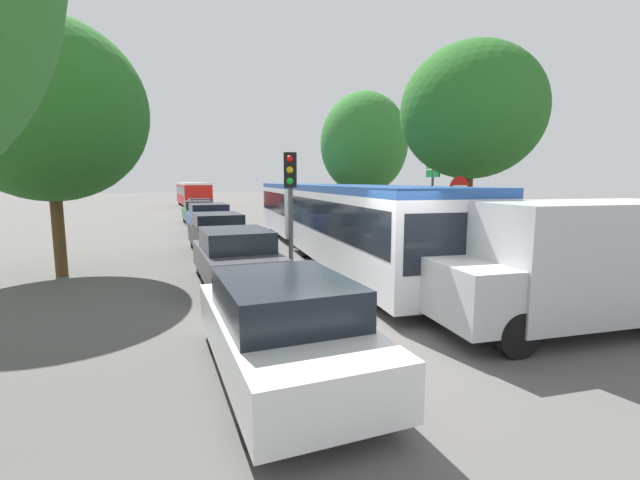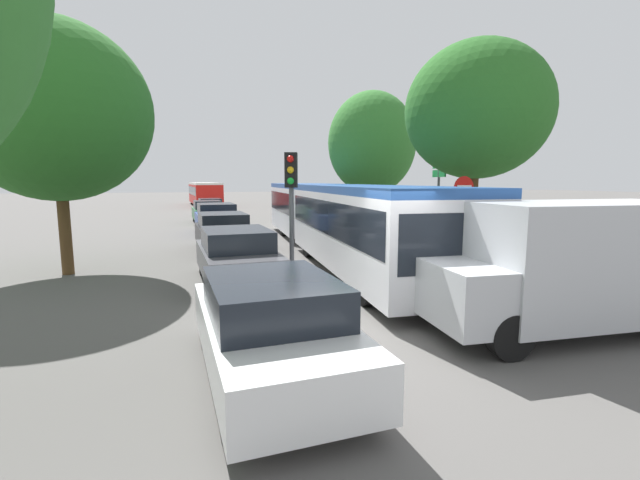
{
  "view_description": "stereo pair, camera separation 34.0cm",
  "coord_description": "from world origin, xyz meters",
  "px_view_note": "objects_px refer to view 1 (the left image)",
  "views": [
    {
      "loc": [
        -3.08,
        -6.6,
        2.67
      ],
      "look_at": [
        0.2,
        3.51,
        1.2
      ],
      "focal_mm": 24.0,
      "sensor_mm": 36.0,
      "label": 1
    },
    {
      "loc": [
        -2.75,
        -6.7,
        2.67
      ],
      "look_at": [
        0.2,
        3.51,
        1.2
      ],
      "focal_mm": 24.0,
      "sensor_mm": 36.0,
      "label": 2
    }
  ],
  "objects_px": {
    "no_entry_sign": "(459,206)",
    "queued_car_green": "(198,212)",
    "queued_car_white": "(283,327)",
    "traffic_light": "(290,188)",
    "queued_car_graphite": "(236,257)",
    "queued_car_blue": "(209,219)",
    "tree_right_mid": "(364,146)",
    "direction_sign_post": "(433,184)",
    "queued_car_black": "(218,233)",
    "tree_right_near": "(472,115)",
    "city_bus_rear": "(193,193)",
    "queued_car_silver": "(200,208)",
    "tree_left_mid": "(49,115)",
    "articulated_bus": "(329,214)",
    "white_van": "(575,261)"
  },
  "relations": [
    {
      "from": "no_entry_sign",
      "to": "queued_car_silver",
      "type": "bearing_deg",
      "value": -161.7
    },
    {
      "from": "queued_car_blue",
      "to": "tree_right_mid",
      "type": "bearing_deg",
      "value": -96.64
    },
    {
      "from": "queued_car_green",
      "to": "direction_sign_post",
      "type": "relative_size",
      "value": 1.16
    },
    {
      "from": "city_bus_rear",
      "to": "queued_car_green",
      "type": "height_order",
      "value": "city_bus_rear"
    },
    {
      "from": "queued_car_black",
      "to": "tree_right_near",
      "type": "relative_size",
      "value": 0.6
    },
    {
      "from": "city_bus_rear",
      "to": "queued_car_graphite",
      "type": "bearing_deg",
      "value": 176.05
    },
    {
      "from": "no_entry_sign",
      "to": "tree_left_mid",
      "type": "xyz_separation_m",
      "value": [
        -11.68,
        1.91,
        2.56
      ]
    },
    {
      "from": "no_entry_sign",
      "to": "queued_car_green",
      "type": "bearing_deg",
      "value": -155.84
    },
    {
      "from": "queued_car_black",
      "to": "tree_left_mid",
      "type": "height_order",
      "value": "tree_left_mid"
    },
    {
      "from": "queued_car_graphite",
      "to": "queued_car_green",
      "type": "height_order",
      "value": "queued_car_graphite"
    },
    {
      "from": "queued_car_graphite",
      "to": "queued_car_black",
      "type": "distance_m",
      "value": 5.34
    },
    {
      "from": "queued_car_black",
      "to": "traffic_light",
      "type": "distance_m",
      "value": 5.95
    },
    {
      "from": "queued_car_blue",
      "to": "direction_sign_post",
      "type": "bearing_deg",
      "value": -135.48
    },
    {
      "from": "queued_car_white",
      "to": "tree_right_near",
      "type": "xyz_separation_m",
      "value": [
        8.24,
        7.16,
        4.15
      ]
    },
    {
      "from": "city_bus_rear",
      "to": "no_entry_sign",
      "type": "bearing_deg",
      "value": -172.8
    },
    {
      "from": "queued_car_white",
      "to": "queued_car_blue",
      "type": "bearing_deg",
      "value": -3.64
    },
    {
      "from": "queued_car_blue",
      "to": "white_van",
      "type": "xyz_separation_m",
      "value": [
        5.4,
        -16.43,
        0.46
      ]
    },
    {
      "from": "queued_car_graphite",
      "to": "no_entry_sign",
      "type": "xyz_separation_m",
      "value": [
        7.12,
        0.58,
        1.14
      ]
    },
    {
      "from": "city_bus_rear",
      "to": "queued_car_green",
      "type": "bearing_deg",
      "value": 175.3
    },
    {
      "from": "tree_right_near",
      "to": "tree_right_mid",
      "type": "xyz_separation_m",
      "value": [
        0.08,
        9.14,
        -0.31
      ]
    },
    {
      "from": "queued_car_green",
      "to": "tree_right_mid",
      "type": "distance_m",
      "value": 11.37
    },
    {
      "from": "queued_car_graphite",
      "to": "white_van",
      "type": "height_order",
      "value": "white_van"
    },
    {
      "from": "queued_car_black",
      "to": "queued_car_silver",
      "type": "distance_m",
      "value": 16.68
    },
    {
      "from": "queued_car_graphite",
      "to": "queued_car_blue",
      "type": "height_order",
      "value": "queued_car_blue"
    },
    {
      "from": "queued_car_graphite",
      "to": "queued_car_blue",
      "type": "xyz_separation_m",
      "value": [
        -0.01,
        11.16,
        0.05
      ]
    },
    {
      "from": "articulated_bus",
      "to": "tree_right_mid",
      "type": "xyz_separation_m",
      "value": [
        4.34,
        6.76,
        3.09
      ]
    },
    {
      "from": "tree_left_mid",
      "to": "traffic_light",
      "type": "bearing_deg",
      "value": -23.75
    },
    {
      "from": "queued_car_silver",
      "to": "no_entry_sign",
      "type": "xyz_separation_m",
      "value": [
        7.09,
        -21.45,
        1.19
      ]
    },
    {
      "from": "tree_right_near",
      "to": "tree_right_mid",
      "type": "relative_size",
      "value": 0.97
    },
    {
      "from": "traffic_light",
      "to": "no_entry_sign",
      "type": "xyz_separation_m",
      "value": [
        5.69,
        0.73,
        -0.62
      ]
    },
    {
      "from": "articulated_bus",
      "to": "tree_right_near",
      "type": "xyz_separation_m",
      "value": [
        4.26,
        -2.38,
        3.4
      ]
    },
    {
      "from": "queued_car_graphite",
      "to": "tree_left_mid",
      "type": "xyz_separation_m",
      "value": [
        -4.56,
        2.49,
        3.71
      ]
    },
    {
      "from": "articulated_bus",
      "to": "no_entry_sign",
      "type": "xyz_separation_m",
      "value": [
        3.19,
        -3.37,
        0.41
      ]
    },
    {
      "from": "city_bus_rear",
      "to": "queued_car_white",
      "type": "distance_m",
      "value": 42.31
    },
    {
      "from": "traffic_light",
      "to": "tree_right_near",
      "type": "relative_size",
      "value": 0.47
    },
    {
      "from": "city_bus_rear",
      "to": "queued_car_black",
      "type": "relative_size",
      "value": 2.69
    },
    {
      "from": "queued_car_white",
      "to": "traffic_light",
      "type": "distance_m",
      "value": 5.92
    },
    {
      "from": "queued_car_blue",
      "to": "queued_car_green",
      "type": "xyz_separation_m",
      "value": [
        -0.29,
        5.95,
        -0.06
      ]
    },
    {
      "from": "white_van",
      "to": "tree_right_mid",
      "type": "relative_size",
      "value": 0.68
    },
    {
      "from": "city_bus_rear",
      "to": "queued_car_graphite",
      "type": "relative_size",
      "value": 2.74
    },
    {
      "from": "queued_car_green",
      "to": "direction_sign_post",
      "type": "height_order",
      "value": "direction_sign_post"
    },
    {
      "from": "white_van",
      "to": "direction_sign_post",
      "type": "bearing_deg",
      "value": -104.16
    },
    {
      "from": "city_bus_rear",
      "to": "tree_left_mid",
      "type": "relative_size",
      "value": 1.66
    },
    {
      "from": "queued_car_black",
      "to": "tree_left_mid",
      "type": "xyz_separation_m",
      "value": [
        -4.53,
        -2.85,
        3.69
      ]
    },
    {
      "from": "tree_right_near",
      "to": "white_van",
      "type": "bearing_deg",
      "value": -112.3
    },
    {
      "from": "white_van",
      "to": "direction_sign_post",
      "type": "relative_size",
      "value": 1.42
    },
    {
      "from": "city_bus_rear",
      "to": "no_entry_sign",
      "type": "distance_m",
      "value": 36.84
    },
    {
      "from": "queued_car_silver",
      "to": "tree_right_near",
      "type": "relative_size",
      "value": 0.56
    },
    {
      "from": "queued_car_green",
      "to": "queued_car_silver",
      "type": "relative_size",
      "value": 1.04
    },
    {
      "from": "queued_car_white",
      "to": "tree_left_mid",
      "type": "distance_m",
      "value": 9.98
    }
  ]
}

